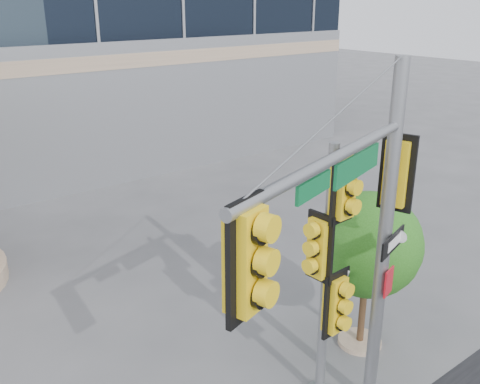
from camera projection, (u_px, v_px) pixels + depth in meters
ground at (306, 368)px, 11.74m from camera, size 120.00×120.00×0.00m
main_signal_pole at (360, 231)px, 8.40m from camera, size 5.13×1.96×6.80m
secondary_signal_pole at (330, 260)px, 9.79m from camera, size 0.93×0.69×5.32m
street_tree at (369, 248)px, 11.77m from camera, size 2.41×2.35×3.76m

